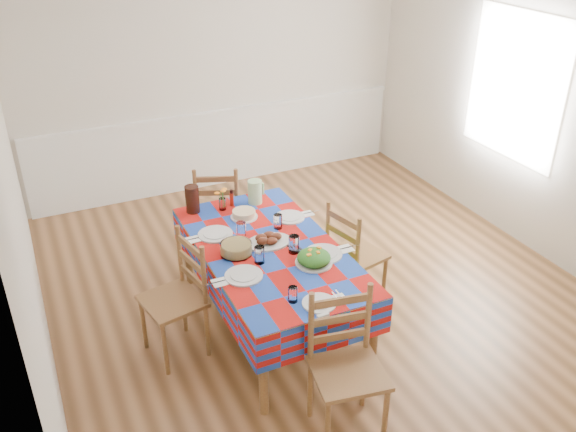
% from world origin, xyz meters
% --- Properties ---
extents(room, '(4.58, 5.08, 2.78)m').
position_xyz_m(room, '(0.00, 0.00, 1.35)').
color(room, brown).
rests_on(room, ground).
extents(wainscot, '(4.41, 0.06, 0.92)m').
position_xyz_m(wainscot, '(0.00, 2.48, 0.49)').
color(wainscot, white).
rests_on(wainscot, room).
extents(window_right, '(0.00, 1.40, 1.40)m').
position_xyz_m(window_right, '(2.23, 0.30, 1.50)').
color(window_right, white).
rests_on(window_right, room).
extents(dining_table, '(1.01, 1.88, 0.73)m').
position_xyz_m(dining_table, '(-0.57, -0.25, 0.65)').
color(dining_table, brown).
rests_on(dining_table, room).
extents(setting_near_head, '(0.37, 0.25, 0.11)m').
position_xyz_m(setting_near_head, '(-0.61, -1.01, 0.76)').
color(setting_near_head, silver).
rests_on(setting_near_head, dining_table).
extents(setting_left_near, '(0.50, 0.30, 0.13)m').
position_xyz_m(setting_left_near, '(-0.84, -0.49, 0.76)').
color(setting_left_near, silver).
rests_on(setting_left_near, dining_table).
extents(setting_left_far, '(0.51, 0.30, 0.13)m').
position_xyz_m(setting_left_far, '(-0.83, 0.06, 0.76)').
color(setting_left_far, silver).
rests_on(setting_left_far, dining_table).
extents(setting_right_near, '(0.55, 0.32, 0.14)m').
position_xyz_m(setting_right_near, '(-0.31, -0.47, 0.76)').
color(setting_right_near, silver).
rests_on(setting_right_near, dining_table).
extents(setting_right_far, '(0.48, 0.27, 0.12)m').
position_xyz_m(setting_right_far, '(-0.28, 0.07, 0.76)').
color(setting_right_far, silver).
rests_on(setting_right_far, dining_table).
extents(meat_platter, '(0.36, 0.26, 0.07)m').
position_xyz_m(meat_platter, '(-0.56, -0.19, 0.76)').
color(meat_platter, silver).
rests_on(meat_platter, dining_table).
extents(salad_platter, '(0.28, 0.28, 0.12)m').
position_xyz_m(salad_platter, '(-0.37, -0.59, 0.78)').
color(salad_platter, silver).
rests_on(salad_platter, dining_table).
extents(pasta_bowl, '(0.24, 0.24, 0.09)m').
position_xyz_m(pasta_bowl, '(-0.83, -0.22, 0.78)').
color(pasta_bowl, white).
rests_on(pasta_bowl, dining_table).
extents(cake, '(0.23, 0.23, 0.06)m').
position_xyz_m(cake, '(-0.57, 0.28, 0.76)').
color(cake, silver).
rests_on(cake, dining_table).
extents(serving_utensils, '(0.12, 0.28, 0.01)m').
position_xyz_m(serving_utensils, '(-0.40, -0.33, 0.74)').
color(serving_utensils, black).
rests_on(serving_utensils, dining_table).
extents(flower_vase, '(0.12, 0.10, 0.20)m').
position_xyz_m(flower_vase, '(-0.69, 0.50, 0.82)').
color(flower_vase, white).
rests_on(flower_vase, dining_table).
extents(hot_sauce, '(0.04, 0.04, 0.15)m').
position_xyz_m(hot_sauce, '(-0.59, 0.53, 0.81)').
color(hot_sauce, '#AC1B0D').
rests_on(hot_sauce, dining_table).
extents(green_pitcher, '(0.12, 0.12, 0.21)m').
position_xyz_m(green_pitcher, '(-0.39, 0.49, 0.84)').
color(green_pitcher, '#B4E8A4').
rests_on(green_pitcher, dining_table).
extents(tea_pitcher, '(0.12, 0.12, 0.24)m').
position_xyz_m(tea_pitcher, '(-0.93, 0.56, 0.85)').
color(tea_pitcher, black).
rests_on(tea_pitcher, dining_table).
extents(name_card, '(0.08, 0.03, 0.02)m').
position_xyz_m(name_card, '(-0.60, -1.18, 0.74)').
color(name_card, silver).
rests_on(name_card, dining_table).
extents(chair_near, '(0.51, 0.49, 1.01)m').
position_xyz_m(chair_near, '(-0.57, -1.44, 0.50)').
color(chair_near, brown).
rests_on(chair_near, room).
extents(chair_far, '(0.55, 0.54, 0.97)m').
position_xyz_m(chair_far, '(-0.59, 0.93, 0.48)').
color(chair_far, brown).
rests_on(chair_far, room).
extents(chair_left, '(0.49, 0.50, 0.97)m').
position_xyz_m(chair_left, '(-1.32, -0.25, 0.48)').
color(chair_left, brown).
rests_on(chair_left, room).
extents(chair_right, '(0.48, 0.50, 0.94)m').
position_xyz_m(chair_right, '(0.18, -0.26, 0.46)').
color(chair_right, brown).
rests_on(chair_right, room).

